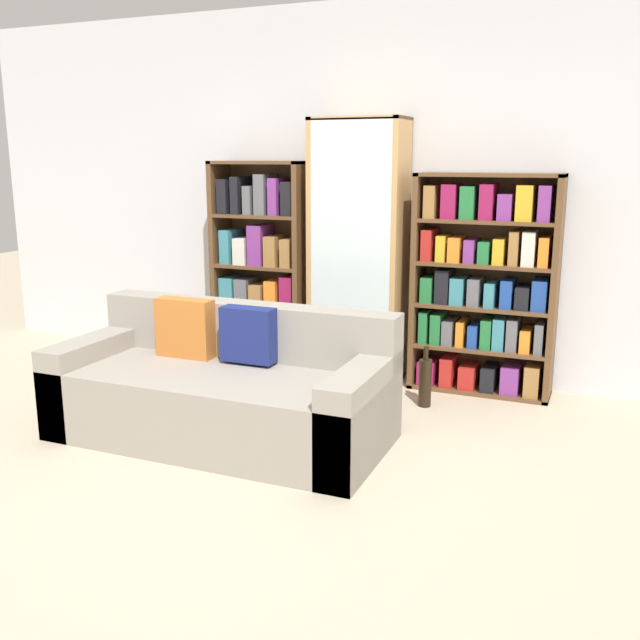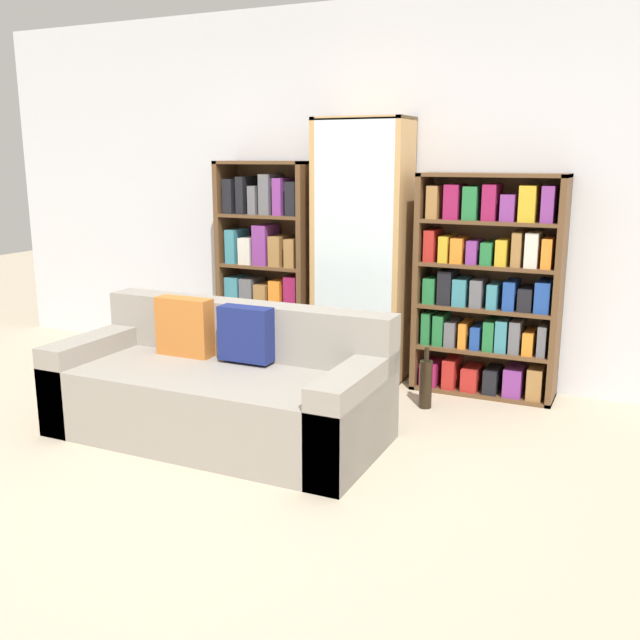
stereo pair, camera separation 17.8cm
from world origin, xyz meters
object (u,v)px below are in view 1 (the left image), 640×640
at_px(couch, 224,391).
at_px(bookshelf_left, 262,270).
at_px(bookshelf_right, 484,287).
at_px(wine_bottle, 425,382).
at_px(display_cabinet, 359,252).

bearing_deg(couch, bookshelf_left, 108.25).
relative_size(bookshelf_left, bookshelf_right, 1.05).
bearing_deg(couch, wine_bottle, 44.49).
bearing_deg(display_cabinet, bookshelf_right, 0.98).
xyz_separation_m(couch, bookshelf_left, (-0.47, 1.42, 0.48)).
xyz_separation_m(couch, wine_bottle, (0.97, 0.95, -0.11)).
distance_m(display_cabinet, bookshelf_right, 0.93).
distance_m(couch, wine_bottle, 1.36).
xyz_separation_m(bookshelf_left, bookshelf_right, (1.71, -0.00, -0.01)).
bearing_deg(wine_bottle, bookshelf_left, 161.83).
distance_m(bookshelf_left, display_cabinet, 0.82).
bearing_deg(bookshelf_left, couch, -71.75).
distance_m(display_cabinet, wine_bottle, 1.10).
relative_size(bookshelf_left, display_cabinet, 0.84).
relative_size(bookshelf_left, wine_bottle, 3.90).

